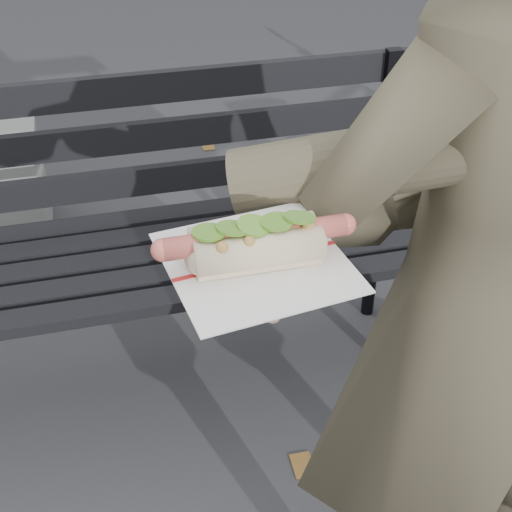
# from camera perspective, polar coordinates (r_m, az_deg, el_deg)

# --- Properties ---
(park_bench) EXTENTS (1.50, 0.44, 0.88)m
(park_bench) POSITION_cam_1_polar(r_m,az_deg,el_deg) (1.86, -8.53, 2.60)
(park_bench) COLOR black
(park_bench) RESTS_ON ground
(person) EXTENTS (0.64, 0.46, 1.64)m
(person) POSITION_cam_1_polar(r_m,az_deg,el_deg) (1.14, 17.09, -4.58)
(person) COLOR #4F4634
(person) RESTS_ON ground
(held_hotdog) EXTENTS (0.62, 0.32, 0.20)m
(held_hotdog) POSITION_cam_1_polar(r_m,az_deg,el_deg) (0.87, 10.81, 6.25)
(held_hotdog) COLOR #4F4634
(fallen_leaves) EXTENTS (4.95, 3.52, 0.00)m
(fallen_leaves) POSITION_cam_1_polar(r_m,az_deg,el_deg) (1.94, 8.43, -16.64)
(fallen_leaves) COLOR brown
(fallen_leaves) RESTS_ON ground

